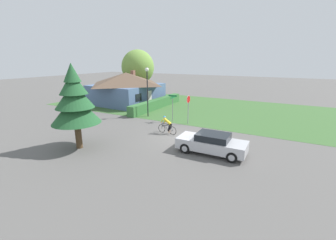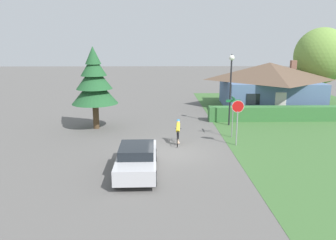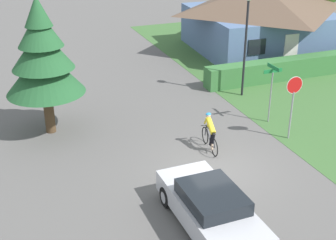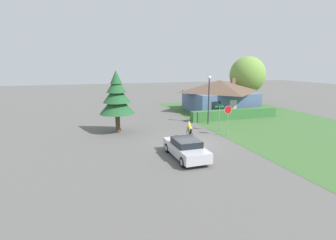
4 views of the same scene
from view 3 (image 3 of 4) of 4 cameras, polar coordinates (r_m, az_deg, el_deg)
The scene contains 9 objects.
ground_plane at distance 17.33m, azimuth 5.92°, elevation -6.02°, with size 140.00×140.00×0.00m, color #5B5956.
cottage_house at distance 31.55m, azimuth 11.17°, elevation 12.23°, with size 9.11×8.76×4.37m.
hedge_row at distance 27.13m, azimuth 15.27°, elevation 6.22°, with size 10.88×0.90×1.14m, color #387038.
sedan_left_lane at distance 14.12m, azimuth 5.23°, elevation -10.70°, with size 1.90×4.45×1.35m.
cyclist at distance 18.36m, azimuth 5.16°, elevation -1.55°, with size 0.44×1.78×1.47m.
stop_sign at distance 19.29m, azimuth 15.03°, elevation 2.92°, with size 0.71×0.07×2.71m.
street_lamp at distance 22.96m, azimuth 9.61°, elevation 11.78°, with size 0.40×0.40×5.21m.
street_name_sign at distance 20.67m, azimuth 12.54°, elevation 4.39°, with size 0.90×0.90×2.63m.
conifer_tall_near at distance 19.42m, azimuth -15.04°, elevation 7.43°, with size 3.20×3.20×5.75m.
Camera 3 is at (-7.00, -13.13, 8.88)m, focal length 50.00 mm.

